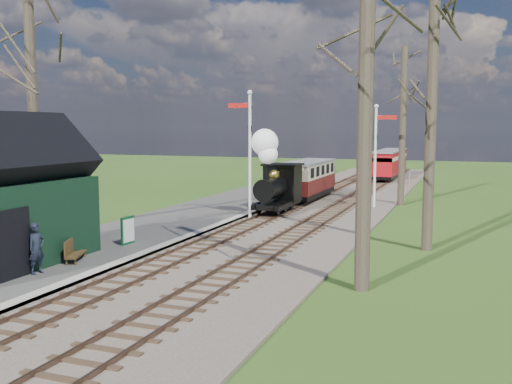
{
  "coord_description": "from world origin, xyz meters",
  "views": [
    {
      "loc": [
        9.18,
        -9.38,
        4.47
      ],
      "look_at": [
        0.28,
        14.23,
        1.6
      ],
      "focal_mm": 40.0,
      "sensor_mm": 36.0,
      "label": 1
    }
  ],
  "objects_px": {
    "coach": "(308,178)",
    "person": "(37,249)",
    "red_carriage_b": "(393,161)",
    "bench": "(73,250)",
    "sign_board": "(128,230)",
    "locomotive": "(275,177)",
    "semaphore_near": "(249,145)",
    "semaphore_far": "(377,148)",
    "red_carriage_a": "(384,165)"
  },
  "relations": [
    {
      "from": "coach",
      "to": "person",
      "type": "bearing_deg",
      "value": -97.28
    },
    {
      "from": "red_carriage_b",
      "to": "coach",
      "type": "bearing_deg",
      "value": -97.58
    },
    {
      "from": "red_carriage_b",
      "to": "bench",
      "type": "height_order",
      "value": "red_carriage_b"
    },
    {
      "from": "sign_board",
      "to": "coach",
      "type": "bearing_deg",
      "value": 81.01
    },
    {
      "from": "locomotive",
      "to": "person",
      "type": "bearing_deg",
      "value": -100.3
    },
    {
      "from": "semaphore_near",
      "to": "locomotive",
      "type": "height_order",
      "value": "semaphore_near"
    },
    {
      "from": "semaphore_far",
      "to": "coach",
      "type": "distance_m",
      "value": 5.11
    },
    {
      "from": "person",
      "to": "semaphore_near",
      "type": "bearing_deg",
      "value": -1.62
    },
    {
      "from": "semaphore_far",
      "to": "sign_board",
      "type": "xyz_separation_m",
      "value": [
        -6.84,
        -13.79,
        -2.64
      ]
    },
    {
      "from": "semaphore_far",
      "to": "coach",
      "type": "height_order",
      "value": "semaphore_far"
    },
    {
      "from": "semaphore_far",
      "to": "red_carriage_b",
      "type": "bearing_deg",
      "value": 94.75
    },
    {
      "from": "coach",
      "to": "red_carriage_a",
      "type": "xyz_separation_m",
      "value": [
        2.6,
        14.05,
        -0.03
      ]
    },
    {
      "from": "sign_board",
      "to": "locomotive",
      "type": "bearing_deg",
      "value": 75.57
    },
    {
      "from": "semaphore_near",
      "to": "semaphore_far",
      "type": "distance_m",
      "value": 7.91
    },
    {
      "from": "person",
      "to": "red_carriage_a",
      "type": "bearing_deg",
      "value": -1.89
    },
    {
      "from": "coach",
      "to": "bench",
      "type": "xyz_separation_m",
      "value": [
        -2.65,
        -18.49,
        -0.89
      ]
    },
    {
      "from": "red_carriage_b",
      "to": "sign_board",
      "type": "height_order",
      "value": "red_carriage_b"
    },
    {
      "from": "semaphore_far",
      "to": "coach",
      "type": "relative_size",
      "value": 0.85
    },
    {
      "from": "semaphore_far",
      "to": "red_carriage_a",
      "type": "bearing_deg",
      "value": 96.38
    },
    {
      "from": "coach",
      "to": "person",
      "type": "distance_m",
      "value": 20.35
    },
    {
      "from": "red_carriage_a",
      "to": "sign_board",
      "type": "height_order",
      "value": "red_carriage_a"
    },
    {
      "from": "coach",
      "to": "person",
      "type": "height_order",
      "value": "coach"
    },
    {
      "from": "semaphore_near",
      "to": "person",
      "type": "relative_size",
      "value": 4.14
    },
    {
      "from": "bench",
      "to": "person",
      "type": "xyz_separation_m",
      "value": [
        0.08,
        -1.7,
        0.41
      ]
    },
    {
      "from": "semaphore_far",
      "to": "red_carriage_a",
      "type": "distance_m",
      "value": 16.09
    },
    {
      "from": "locomotive",
      "to": "red_carriage_a",
      "type": "bearing_deg",
      "value": 82.6
    },
    {
      "from": "locomotive",
      "to": "coach",
      "type": "xyz_separation_m",
      "value": [
        0.01,
        6.06,
        -0.52
      ]
    },
    {
      "from": "red_carriage_b",
      "to": "bench",
      "type": "xyz_separation_m",
      "value": [
        -5.25,
        -38.03,
        -0.86
      ]
    },
    {
      "from": "red_carriage_a",
      "to": "bench",
      "type": "distance_m",
      "value": 32.96
    },
    {
      "from": "sign_board",
      "to": "person",
      "type": "relative_size",
      "value": 0.68
    },
    {
      "from": "semaphore_far",
      "to": "red_carriage_b",
      "type": "xyz_separation_m",
      "value": [
        -1.77,
        21.37,
        -1.95
      ]
    },
    {
      "from": "semaphore_near",
      "to": "locomotive",
      "type": "bearing_deg",
      "value": 66.76
    },
    {
      "from": "semaphore_near",
      "to": "red_carriage_b",
      "type": "xyz_separation_m",
      "value": [
        3.37,
        27.37,
        -2.22
      ]
    },
    {
      "from": "semaphore_near",
      "to": "semaphore_far",
      "type": "relative_size",
      "value": 1.09
    },
    {
      "from": "red_carriage_b",
      "to": "semaphore_near",
      "type": "bearing_deg",
      "value": -97.02
    },
    {
      "from": "coach",
      "to": "red_carriage_a",
      "type": "height_order",
      "value": "coach"
    },
    {
      "from": "red_carriage_a",
      "to": "red_carriage_b",
      "type": "bearing_deg",
      "value": 90.0
    },
    {
      "from": "bench",
      "to": "red_carriage_a",
      "type": "bearing_deg",
      "value": 80.83
    },
    {
      "from": "semaphore_far",
      "to": "locomotive",
      "type": "distance_m",
      "value": 6.26
    },
    {
      "from": "coach",
      "to": "sign_board",
      "type": "xyz_separation_m",
      "value": [
        -2.47,
        -15.61,
        -0.72
      ]
    },
    {
      "from": "locomotive",
      "to": "red_carriage_b",
      "type": "distance_m",
      "value": 25.74
    },
    {
      "from": "red_carriage_a",
      "to": "red_carriage_b",
      "type": "height_order",
      "value": "same"
    },
    {
      "from": "red_carriage_b",
      "to": "sign_board",
      "type": "distance_m",
      "value": 35.53
    },
    {
      "from": "bench",
      "to": "locomotive",
      "type": "bearing_deg",
      "value": 78.0
    },
    {
      "from": "red_carriage_b",
      "to": "sign_board",
      "type": "xyz_separation_m",
      "value": [
        -5.07,
        -35.16,
        -0.69
      ]
    },
    {
      "from": "semaphore_far",
      "to": "red_carriage_a",
      "type": "relative_size",
      "value": 1.21
    },
    {
      "from": "coach",
      "to": "semaphore_near",
      "type": "bearing_deg",
      "value": -95.62
    },
    {
      "from": "coach",
      "to": "bench",
      "type": "distance_m",
      "value": 18.7
    },
    {
      "from": "semaphore_near",
      "to": "locomotive",
      "type": "distance_m",
      "value": 2.54
    },
    {
      "from": "red_carriage_b",
      "to": "person",
      "type": "bearing_deg",
      "value": -97.43
    }
  ]
}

